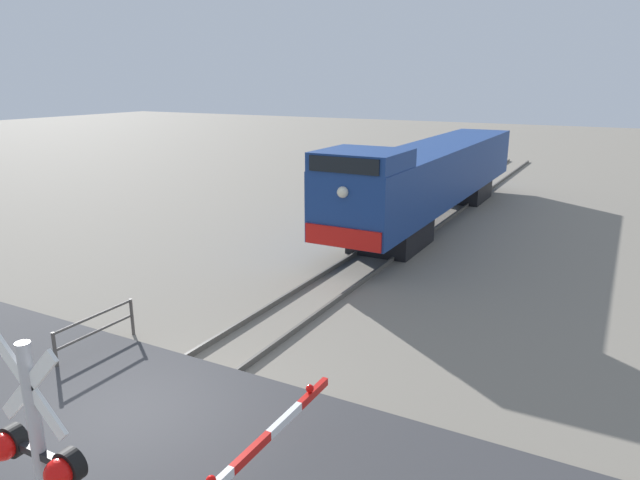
# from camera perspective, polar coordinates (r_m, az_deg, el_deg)

# --- Properties ---
(ground_plane) EXTENTS (160.00, 160.00, 0.00)m
(ground_plane) POSITION_cam_1_polar(r_m,az_deg,el_deg) (11.82, -18.33, -16.72)
(ground_plane) COLOR gray
(rail_track_left) EXTENTS (0.08, 80.00, 0.15)m
(rail_track_left) POSITION_cam_1_polar(r_m,az_deg,el_deg) (12.26, -20.76, -15.30)
(rail_track_left) COLOR #59544C
(rail_track_left) RESTS_ON ground_plane
(rail_track_right) EXTENTS (0.08, 80.00, 0.15)m
(rail_track_right) POSITION_cam_1_polar(r_m,az_deg,el_deg) (11.33, -15.74, -17.57)
(rail_track_right) COLOR #59544C
(rail_track_right) RESTS_ON ground_plane
(road_surface) EXTENTS (36.00, 4.68, 0.15)m
(road_surface) POSITION_cam_1_polar(r_m,az_deg,el_deg) (11.78, -18.36, -16.41)
(road_surface) COLOR #38383A
(road_surface) RESTS_ON ground_plane
(locomotive) EXTENTS (2.77, 18.87, 3.98)m
(locomotive) POSITION_cam_1_polar(r_m,az_deg,el_deg) (26.10, 11.18, 6.34)
(locomotive) COLOR black
(locomotive) RESTS_ON ground_plane
(crossing_signal) EXTENTS (1.18, 0.33, 3.85)m
(crossing_signal) POSITION_cam_1_polar(r_m,az_deg,el_deg) (6.76, -26.04, -20.41)
(crossing_signal) COLOR #ADADB2
(crossing_signal) RESTS_ON ground_plane
(guard_railing) EXTENTS (0.08, 2.28, 0.95)m
(guard_railing) POSITION_cam_1_polar(r_m,az_deg,el_deg) (14.42, -21.42, -8.17)
(guard_railing) COLOR #4C4742
(guard_railing) RESTS_ON ground_plane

